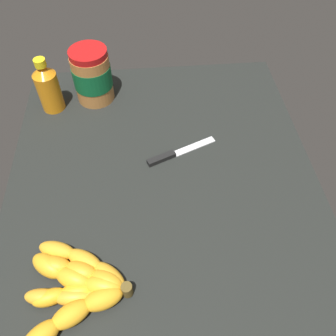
% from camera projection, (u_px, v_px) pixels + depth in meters
% --- Properties ---
extents(ground_plane, '(0.90, 0.70, 0.04)m').
position_uv_depth(ground_plane, '(164.00, 195.00, 0.78)').
color(ground_plane, black).
extents(banana_bunch, '(0.22, 0.19, 0.04)m').
position_uv_depth(banana_bunch, '(77.00, 285.00, 0.62)').
color(banana_bunch, gold).
rests_on(banana_bunch, ground_plane).
extents(peanut_butter_jar, '(0.10, 0.10, 0.15)m').
position_uv_depth(peanut_butter_jar, '(92.00, 75.00, 0.91)').
color(peanut_butter_jar, '#B27238').
rests_on(peanut_butter_jar, ground_plane).
extents(honey_bottle, '(0.06, 0.06, 0.15)m').
position_uv_depth(honey_bottle, '(48.00, 87.00, 0.88)').
color(honey_bottle, orange).
rests_on(honey_bottle, ground_plane).
extents(butter_knife, '(0.08, 0.17, 0.01)m').
position_uv_depth(butter_knife, '(176.00, 153.00, 0.83)').
color(butter_knife, silver).
rests_on(butter_knife, ground_plane).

